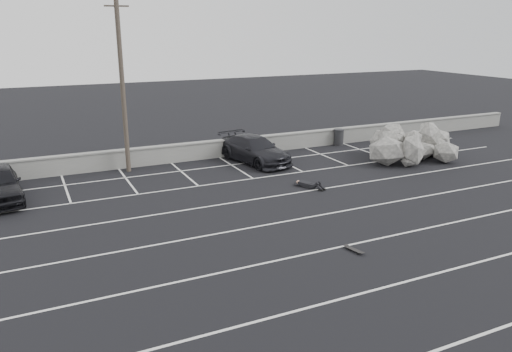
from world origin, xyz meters
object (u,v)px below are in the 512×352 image
utility_pole (122,85)px  skateboard (354,250)px  trash_bin (339,137)px  riprap_pile (414,148)px  person (305,182)px  car_right (255,149)px

utility_pole → skateboard: size_ratio=12.66×
trash_bin → riprap_pile: riprap_pile is taller
trash_bin → skateboard: 16.73m
utility_pole → skateboard: utility_pole is taller
riprap_pile → person: 8.90m
skateboard → riprap_pile: bearing=27.9°
utility_pole → riprap_pile: bearing=-15.7°
person → skateboard: 7.58m
car_right → utility_pole: bearing=159.2°
trash_bin → riprap_pile: (2.00, -4.91, 0.10)m
trash_bin → riprap_pile: 5.30m
trash_bin → skateboard: size_ratio=1.48×
car_right → skateboard: car_right is taller
skateboard → utility_pole: bearing=98.1°
person → utility_pole: bearing=116.0°
utility_pole → trash_bin: utility_pole is taller
utility_pole → car_right: bearing=-9.7°
car_right → skateboard: size_ratio=7.20×
car_right → riprap_pile: riprap_pile is taller
riprap_pile → skateboard: bearing=-140.0°
utility_pole → trash_bin: bearing=1.6°
car_right → person: size_ratio=2.27×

